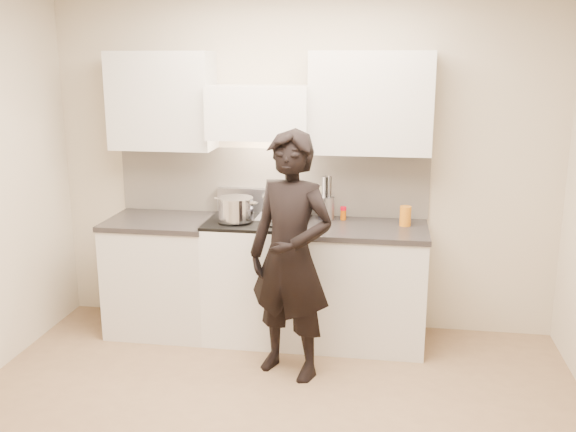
{
  "coord_description": "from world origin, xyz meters",
  "views": [
    {
      "loc": [
        0.67,
        -3.25,
        2.15
      ],
      "look_at": [
        -0.01,
        1.05,
        1.07
      ],
      "focal_mm": 40.0,
      "sensor_mm": 36.0,
      "label": 1
    }
  ],
  "objects_px": {
    "stove": "(258,277)",
    "wok": "(286,202)",
    "counter_right": "(365,285)",
    "utensil_crock": "(326,206)",
    "person": "(291,256)"
  },
  "relations": [
    {
      "from": "stove",
      "to": "wok",
      "type": "relative_size",
      "value": 2.05
    },
    {
      "from": "stove",
      "to": "counter_right",
      "type": "bearing_deg",
      "value": 0.0
    },
    {
      "from": "wok",
      "to": "utensil_crock",
      "type": "distance_m",
      "value": 0.32
    },
    {
      "from": "wok",
      "to": "person",
      "type": "bearing_deg",
      "value": -78.4
    },
    {
      "from": "utensil_crock",
      "to": "stove",
      "type": "bearing_deg",
      "value": -161.11
    },
    {
      "from": "utensil_crock",
      "to": "person",
      "type": "bearing_deg",
      "value": -101.86
    },
    {
      "from": "counter_right",
      "to": "wok",
      "type": "relative_size",
      "value": 1.97
    },
    {
      "from": "wok",
      "to": "person",
      "type": "distance_m",
      "value": 0.76
    },
    {
      "from": "counter_right",
      "to": "utensil_crock",
      "type": "height_order",
      "value": "utensil_crock"
    },
    {
      "from": "stove",
      "to": "person",
      "type": "height_order",
      "value": "person"
    },
    {
      "from": "wok",
      "to": "utensil_crock",
      "type": "height_order",
      "value": "wok"
    },
    {
      "from": "counter_right",
      "to": "person",
      "type": "height_order",
      "value": "person"
    },
    {
      "from": "counter_right",
      "to": "person",
      "type": "relative_size",
      "value": 0.54
    },
    {
      "from": "wok",
      "to": "person",
      "type": "xyz_separation_m",
      "value": [
        0.15,
        -0.72,
        -0.21
      ]
    },
    {
      "from": "utensil_crock",
      "to": "person",
      "type": "xyz_separation_m",
      "value": [
        -0.16,
        -0.77,
        -0.17
      ]
    }
  ]
}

